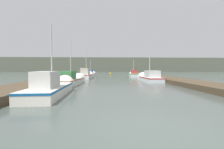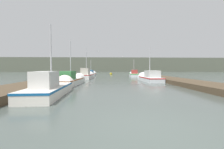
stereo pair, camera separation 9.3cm
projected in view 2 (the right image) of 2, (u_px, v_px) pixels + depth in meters
name	position (u px, v px, depth m)	size (l,w,h in m)	color
ground_plane	(148.00, 130.00, 3.79)	(200.00, 200.00, 0.00)	#47514C
dock_left	(61.00, 79.00, 19.46)	(2.99, 40.00, 0.42)	#4C3D2B
dock_right	(165.00, 79.00, 20.05)	(2.99, 40.00, 0.42)	#4C3D2B
distant_shore_ridge	(108.00, 65.00, 77.39)	(120.00, 16.00, 6.76)	#565B4C
fishing_boat_0	(54.00, 87.00, 9.45)	(1.83, 6.32, 4.66)	silver
fishing_boat_1	(72.00, 80.00, 14.78)	(1.87, 6.54, 4.72)	silver
fishing_boat_2	(149.00, 78.00, 18.53)	(1.87, 5.42, 4.69)	silver
fishing_boat_3	(87.00, 75.00, 23.36)	(2.05, 4.97, 5.10)	silver
fishing_boat_4	(134.00, 74.00, 28.77)	(1.89, 5.09, 3.63)	silver
fishing_boat_5	(91.00, 74.00, 33.21)	(2.02, 5.83, 3.92)	silver
mooring_piling_0	(81.00, 73.00, 27.86)	(0.34, 0.34, 1.44)	#473523
mooring_piling_1	(132.00, 72.00, 35.33)	(0.29, 0.29, 1.32)	#473523
channel_buoy	(111.00, 74.00, 39.41)	(0.63, 0.63, 1.13)	gold
seagull_lead	(99.00, 51.00, 24.56)	(0.52, 0.41, 0.12)	white
seagull_1	(123.00, 57.00, 27.26)	(0.54, 0.37, 0.12)	white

